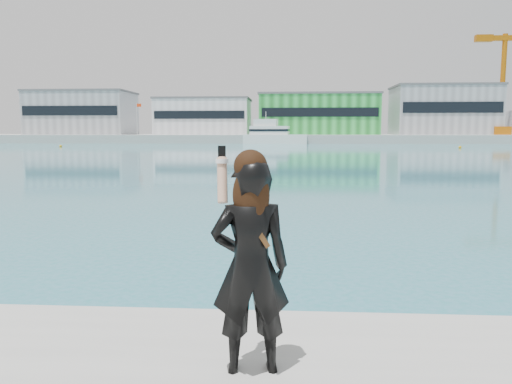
% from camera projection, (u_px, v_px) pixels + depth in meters
% --- Properties ---
extents(far_quay, '(320.00, 40.00, 2.00)m').
position_uv_depth(far_quay, '(287.00, 138.00, 133.33)').
color(far_quay, '#9E9E99').
rests_on(far_quay, ground).
extents(warehouse_grey_left, '(26.52, 16.36, 11.50)m').
position_uv_depth(warehouse_grey_left, '(82.00, 113.00, 134.05)').
color(warehouse_grey_left, gray).
rests_on(warehouse_grey_left, far_quay).
extents(warehouse_white, '(24.48, 15.35, 9.50)m').
position_uv_depth(warehouse_white, '(204.00, 116.00, 132.05)').
color(warehouse_white, silver).
rests_on(warehouse_white, far_quay).
extents(warehouse_green, '(30.60, 16.36, 10.50)m').
position_uv_depth(warehouse_green, '(318.00, 114.00, 130.06)').
color(warehouse_green, '#20832E').
rests_on(warehouse_green, far_quay).
extents(warehouse_grey_right, '(25.50, 15.35, 12.50)m').
position_uv_depth(warehouse_grey_right, '(443.00, 110.00, 127.88)').
color(warehouse_grey_right, gray).
rests_on(warehouse_grey_right, far_quay).
extents(dock_crane, '(23.00, 4.00, 24.00)m').
position_uv_depth(dock_crane, '(508.00, 80.00, 120.29)').
color(dock_crane, '#C2620B').
rests_on(dock_crane, far_quay).
extents(flagpole_left, '(1.28, 0.16, 8.00)m').
position_uv_depth(flagpole_left, '(137.00, 117.00, 126.19)').
color(flagpole_left, silver).
rests_on(flagpole_left, far_quay).
extents(flagpole_right, '(1.28, 0.16, 8.00)m').
position_uv_depth(flagpole_right, '(377.00, 116.00, 122.33)').
color(flagpole_right, silver).
rests_on(flagpole_right, far_quay).
extents(motor_yacht, '(16.25, 6.34, 7.38)m').
position_uv_depth(motor_yacht, '(271.00, 135.00, 115.00)').
color(motor_yacht, white).
rests_on(motor_yacht, ground).
extents(buoy_near, '(0.50, 0.50, 0.50)m').
position_uv_depth(buoy_near, '(460.00, 148.00, 83.59)').
color(buoy_near, orange).
rests_on(buoy_near, ground).
extents(buoy_far, '(0.50, 0.50, 0.50)m').
position_uv_depth(buoy_far, '(61.00, 147.00, 90.67)').
color(buoy_far, orange).
rests_on(buoy_far, ground).
extents(woman, '(0.70, 0.52, 1.86)m').
position_uv_depth(woman, '(250.00, 260.00, 4.05)').
color(woman, black).
rests_on(woman, near_quay).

